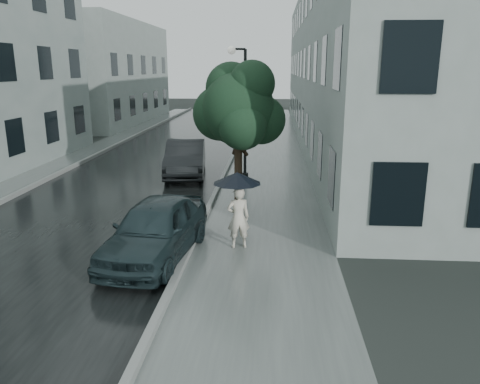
# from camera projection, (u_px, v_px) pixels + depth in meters

# --- Properties ---
(ground) EXTENTS (120.00, 120.00, 0.00)m
(ground) POSITION_uv_depth(u_px,v_px,m) (250.00, 283.00, 9.86)
(ground) COLOR black
(ground) RESTS_ON ground
(sidewalk) EXTENTS (3.50, 60.00, 0.01)m
(sidewalk) POSITION_uv_depth(u_px,v_px,m) (269.00, 167.00, 21.41)
(sidewalk) COLOR slate
(sidewalk) RESTS_ON ground
(kerb_near) EXTENTS (0.15, 60.00, 0.15)m
(kerb_near) POSITION_uv_depth(u_px,v_px,m) (229.00, 164.00, 21.51)
(kerb_near) COLOR slate
(kerb_near) RESTS_ON ground
(asphalt_road) EXTENTS (6.85, 60.00, 0.00)m
(asphalt_road) POSITION_uv_depth(u_px,v_px,m) (154.00, 165.00, 21.77)
(asphalt_road) COLOR black
(asphalt_road) RESTS_ON ground
(kerb_far) EXTENTS (0.15, 60.00, 0.15)m
(kerb_far) POSITION_uv_depth(u_px,v_px,m) (81.00, 162.00, 21.99)
(kerb_far) COLOR slate
(kerb_far) RESTS_ON ground
(sidewalk_far) EXTENTS (1.70, 60.00, 0.01)m
(sidewalk_far) POSITION_uv_depth(u_px,v_px,m) (62.00, 164.00, 22.08)
(sidewalk_far) COLOR #4C5451
(sidewalk_far) RESTS_ON ground
(building_near) EXTENTS (7.02, 36.00, 9.00)m
(building_near) POSITION_uv_depth(u_px,v_px,m) (361.00, 66.00, 27.12)
(building_near) COLOR gray
(building_near) RESTS_ON ground
(building_far_b) EXTENTS (7.02, 18.00, 8.00)m
(building_far_b) POSITION_uv_depth(u_px,v_px,m) (103.00, 72.00, 38.69)
(building_far_b) COLOR gray
(building_far_b) RESTS_ON ground
(pedestrian) EXTENTS (0.65, 0.51, 1.56)m
(pedestrian) POSITION_uv_depth(u_px,v_px,m) (238.00, 218.00, 11.61)
(pedestrian) COLOR beige
(pedestrian) RESTS_ON sidewalk
(umbrella) EXTENTS (1.29, 1.29, 1.07)m
(umbrella) POSITION_uv_depth(u_px,v_px,m) (237.00, 178.00, 11.30)
(umbrella) COLOR black
(umbrella) RESTS_ON ground
(street_tree) EXTENTS (2.80, 2.54, 4.62)m
(street_tree) POSITION_uv_depth(u_px,v_px,m) (238.00, 108.00, 13.74)
(street_tree) COLOR #332619
(street_tree) RESTS_ON ground
(lamp_post) EXTENTS (0.82, 0.48, 5.20)m
(lamp_post) POSITION_uv_depth(u_px,v_px,m) (241.00, 105.00, 18.54)
(lamp_post) COLOR black
(lamp_post) RESTS_ON ground
(car_near) EXTENTS (2.18, 4.31, 1.41)m
(car_near) POSITION_uv_depth(u_px,v_px,m) (156.00, 229.00, 11.02)
(car_near) COLOR #1A2A2D
(car_near) RESTS_ON ground
(car_far) EXTENTS (2.09, 4.60, 1.46)m
(car_far) POSITION_uv_depth(u_px,v_px,m) (186.00, 158.00, 19.60)
(car_far) COLOR black
(car_far) RESTS_ON ground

